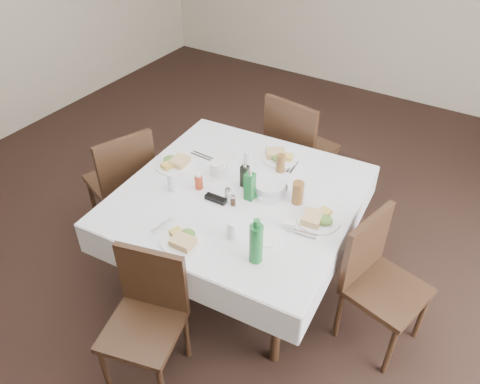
{
  "coord_description": "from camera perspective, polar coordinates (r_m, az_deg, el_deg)",
  "views": [
    {
      "loc": [
        1.48,
        -2.06,
        2.64
      ],
      "look_at": [
        0.23,
        -0.05,
        0.8
      ],
      "focal_mm": 35.0,
      "sensor_mm": 36.0,
      "label": 1
    }
  ],
  "objects": [
    {
      "name": "ground_plane",
      "position": [
        3.66,
        -2.63,
        -8.34
      ],
      "size": [
        7.0,
        7.0,
        0.0
      ],
      "primitive_type": "plane",
      "color": "black"
    },
    {
      "name": "room_shell",
      "position": [
        2.71,
        -3.7,
        17.64
      ],
      "size": [
        6.04,
        7.04,
        2.8
      ],
      "color": "beige",
      "rests_on": "ground"
    },
    {
      "name": "dining_table",
      "position": [
        3.1,
        -0.13,
        -1.15
      ],
      "size": [
        1.58,
        1.58,
        0.76
      ],
      "color": "#2F2114",
      "rests_on": "ground"
    },
    {
      "name": "chair_north",
      "position": [
        3.92,
        6.87,
        5.7
      ],
      "size": [
        0.54,
        0.54,
        1.01
      ],
      "color": "#2F2114",
      "rests_on": "ground"
    },
    {
      "name": "chair_south",
      "position": [
        2.77,
        -11.18,
        -13.91
      ],
      "size": [
        0.5,
        0.5,
        0.87
      ],
      "color": "#2F2114",
      "rests_on": "ground"
    },
    {
      "name": "chair_east",
      "position": [
        2.98,
        16.31,
        -9.62
      ],
      "size": [
        0.52,
        0.52,
        0.91
      ],
      "color": "#2F2114",
      "rests_on": "ground"
    },
    {
      "name": "chair_west",
      "position": [
        3.68,
        -14.0,
        1.7
      ],
      "size": [
        0.58,
        0.58,
        0.94
      ],
      "color": "#2F2114",
      "rests_on": "ground"
    },
    {
      "name": "meal_north",
      "position": [
        3.38,
        4.77,
        4.32
      ],
      "size": [
        0.26,
        0.26,
        0.06
      ],
      "color": "white",
      "rests_on": "dining_table"
    },
    {
      "name": "meal_south",
      "position": [
        2.71,
        -6.98,
        -5.73
      ],
      "size": [
        0.25,
        0.25,
        0.05
      ],
      "color": "white",
      "rests_on": "dining_table"
    },
    {
      "name": "meal_east",
      "position": [
        2.86,
        9.5,
        -3.23
      ],
      "size": [
        0.27,
        0.27,
        0.06
      ],
      "color": "white",
      "rests_on": "dining_table"
    },
    {
      "name": "meal_west",
      "position": [
        3.33,
        -8.01,
        3.51
      ],
      "size": [
        0.26,
        0.26,
        0.06
      ],
      "color": "white",
      "rests_on": "dining_table"
    },
    {
      "name": "side_plate_a",
      "position": [
        3.42,
        -1.73,
        4.54
      ],
      "size": [
        0.15,
        0.15,
        0.01
      ],
      "color": "white",
      "rests_on": "dining_table"
    },
    {
      "name": "side_plate_b",
      "position": [
        2.73,
        3.15,
        -5.54
      ],
      "size": [
        0.16,
        0.16,
        0.01
      ],
      "color": "white",
      "rests_on": "dining_table"
    },
    {
      "name": "water_n",
      "position": [
        3.28,
        0.97,
        4.07
      ],
      "size": [
        0.06,
        0.06,
        0.12
      ],
      "color": "silver",
      "rests_on": "dining_table"
    },
    {
      "name": "water_s",
      "position": [
        2.7,
        -0.97,
        -4.6
      ],
      "size": [
        0.06,
        0.06,
        0.11
      ],
      "color": "silver",
      "rests_on": "dining_table"
    },
    {
      "name": "water_e",
      "position": [
        2.99,
        7.24,
        0.18
      ],
      "size": [
        0.08,
        0.08,
        0.14
      ],
      "color": "silver",
      "rests_on": "dining_table"
    },
    {
      "name": "water_w",
      "position": [
        3.08,
        -8.18,
        1.26
      ],
      "size": [
        0.07,
        0.07,
        0.13
      ],
      "color": "silver",
      "rests_on": "dining_table"
    },
    {
      "name": "iced_tea_a",
      "position": [
        3.23,
        4.96,
        3.52
      ],
      "size": [
        0.06,
        0.06,
        0.13
      ],
      "color": "brown",
      "rests_on": "dining_table"
    },
    {
      "name": "iced_tea_b",
      "position": [
        2.96,
        7.07,
        -0.1
      ],
      "size": [
        0.07,
        0.07,
        0.15
      ],
      "color": "brown",
      "rests_on": "dining_table"
    },
    {
      "name": "bread_basket",
      "position": [
        3.05,
        3.63,
        0.55
      ],
      "size": [
        0.24,
        0.24,
        0.08
      ],
      "color": "silver",
      "rests_on": "dining_table"
    },
    {
      "name": "oil_cruet_dark",
      "position": [
        3.07,
        0.58,
        2.07
      ],
      "size": [
        0.05,
        0.05,
        0.2
      ],
      "color": "black",
      "rests_on": "dining_table"
    },
    {
      "name": "oil_cruet_green",
      "position": [
        2.95,
        1.2,
        0.83
      ],
      "size": [
        0.06,
        0.06,
        0.25
      ],
      "color": "#17672A",
      "rests_on": "dining_table"
    },
    {
      "name": "ketchup_bottle",
      "position": [
        3.08,
        -5.05,
        1.29
      ],
      "size": [
        0.05,
        0.05,
        0.11
      ],
      "color": "#B0361A",
      "rests_on": "dining_table"
    },
    {
      "name": "salt_shaker",
      "position": [
        2.98,
        -1.51,
        -0.25
      ],
      "size": [
        0.04,
        0.04,
        0.08
      ],
      "color": "white",
      "rests_on": "dining_table"
    },
    {
      "name": "pepper_shaker",
      "position": [
        2.94,
        -0.87,
        -1.04
      ],
      "size": [
        0.03,
        0.03,
        0.07
      ],
      "color": "#3E2619",
      "rests_on": "dining_table"
    },
    {
      "name": "coffee_mug",
      "position": [
        3.19,
        -2.84,
        2.73
      ],
      "size": [
        0.14,
        0.14,
        0.1
      ],
      "color": "white",
      "rests_on": "dining_table"
    },
    {
      "name": "sunglasses",
      "position": [
        2.99,
        -2.98,
        -0.84
      ],
      "size": [
        0.15,
        0.05,
        0.03
      ],
      "color": "black",
      "rests_on": "dining_table"
    },
    {
      "name": "green_bottle",
      "position": [
        2.52,
        1.98,
        -6.2
      ],
      "size": [
        0.08,
        0.08,
        0.29
      ],
      "color": "#17672A",
      "rests_on": "dining_table"
    },
    {
      "name": "sugar_caddy",
      "position": [
        2.8,
        5.9,
        -3.92
      ],
      "size": [
        0.09,
        0.07,
        0.04
      ],
      "color": "white",
      "rests_on": "dining_table"
    },
    {
      "name": "cutlery_n",
      "position": [
        3.31,
        6.38,
        3.03
      ],
      "size": [
        0.06,
        0.16,
        0.01
      ],
      "color": "silver",
      "rests_on": "dining_table"
    },
    {
      "name": "cutlery_s",
      "position": [
        2.84,
        -9.32,
        -4.08
      ],
      "size": [
        0.06,
        0.18,
        0.01
      ],
      "color": "silver",
      "rests_on": "dining_table"
    },
    {
      "name": "cutlery_e",
      "position": [
        2.78,
        7.46,
        -5.05
      ],
      "size": [
        0.19,
        0.07,
        0.01
      ],
      "color": "silver",
      "rests_on": "dining_table"
    },
    {
      "name": "cutlery_w",
      "position": [
        3.42,
        -4.69,
        4.4
      ],
      "size": [
        0.18,
        0.05,
        0.01
      ],
      "color": "silver",
      "rests_on": "dining_table"
    }
  ]
}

